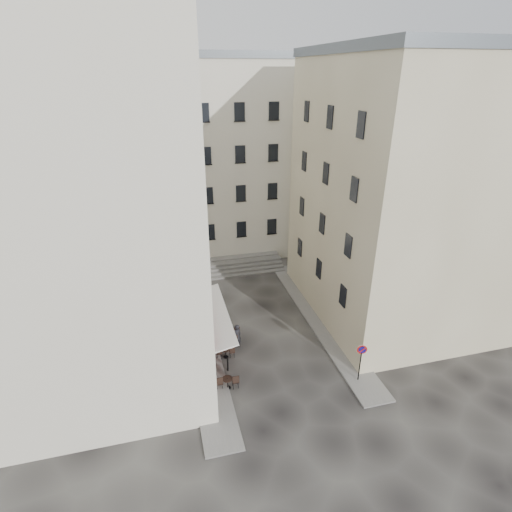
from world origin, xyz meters
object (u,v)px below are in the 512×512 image
object	(u,v)px
no_parking_sign	(361,356)
bistro_table_b	(226,352)
bistro_table_a	(227,382)
pedestrian	(237,336)

from	to	relation	value
no_parking_sign	bistro_table_b	xyz separation A→B (m)	(-7.37, 4.18, -1.46)
bistro_table_a	bistro_table_b	size ratio (longest dim) A/B	1.13
bistro_table_b	pedestrian	world-z (taller)	pedestrian
no_parking_sign	bistro_table_a	xyz separation A→B (m)	(-7.77, 1.38, -1.41)
no_parking_sign	bistro_table_b	bearing A→B (deg)	165.47
no_parking_sign	bistro_table_a	distance (m)	8.02
no_parking_sign	pedestrian	distance (m)	8.26
bistro_table_b	pedestrian	xyz separation A→B (m)	(0.94, 0.92, 0.47)
no_parking_sign	bistro_table_b	world-z (taller)	no_parking_sign
pedestrian	bistro_table_a	bearing A→B (deg)	52.71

